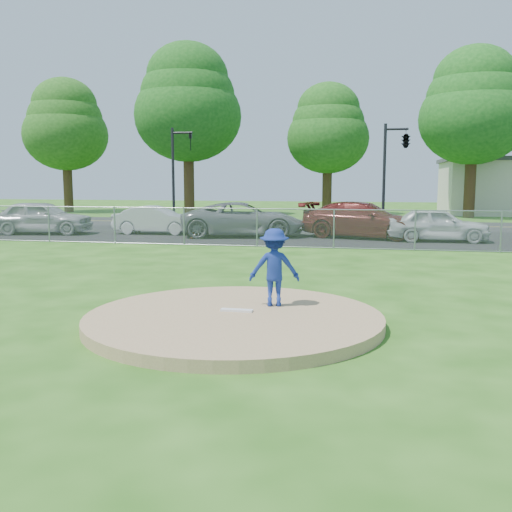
# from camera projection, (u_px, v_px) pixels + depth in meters

# --- Properties ---
(ground) EXTENTS (120.00, 120.00, 0.00)m
(ground) POSITION_uv_depth(u_px,v_px,m) (301.00, 255.00, 20.10)
(ground) COLOR #215312
(ground) RESTS_ON ground
(pitchers_mound) EXTENTS (5.40, 5.40, 0.20)m
(pitchers_mound) POSITION_uv_depth(u_px,v_px,m) (234.00, 319.00, 10.38)
(pitchers_mound) COLOR #9F8057
(pitchers_mound) RESTS_ON ground
(pitching_rubber) EXTENTS (0.60, 0.15, 0.04)m
(pitching_rubber) POSITION_uv_depth(u_px,v_px,m) (237.00, 310.00, 10.56)
(pitching_rubber) COLOR white
(pitching_rubber) RESTS_ON pitchers_mound
(chain_link_fence) EXTENTS (40.00, 0.06, 1.50)m
(chain_link_fence) POSITION_uv_depth(u_px,v_px,m) (308.00, 229.00, 21.95)
(chain_link_fence) COLOR gray
(chain_link_fence) RESTS_ON ground
(parking_lot) EXTENTS (50.00, 8.00, 0.01)m
(parking_lot) POSITION_uv_depth(u_px,v_px,m) (318.00, 237.00, 26.42)
(parking_lot) COLOR black
(parking_lot) RESTS_ON ground
(street) EXTENTS (60.00, 7.00, 0.01)m
(street) POSITION_uv_depth(u_px,v_px,m) (330.00, 224.00, 33.70)
(street) COLOR #232325
(street) RESTS_ON ground
(tree_far_left) EXTENTS (6.72, 6.72, 10.74)m
(tree_far_left) POSITION_uv_depth(u_px,v_px,m) (65.00, 124.00, 45.86)
(tree_far_left) COLOR #3D2716
(tree_far_left) RESTS_ON ground
(tree_left) EXTENTS (7.84, 7.84, 12.53)m
(tree_left) POSITION_uv_depth(u_px,v_px,m) (188.00, 102.00, 41.58)
(tree_left) COLOR #3C2615
(tree_left) RESTS_ON ground
(tree_center) EXTENTS (6.16, 6.16, 9.84)m
(tree_center) POSITION_uv_depth(u_px,v_px,m) (328.00, 128.00, 42.75)
(tree_center) COLOR #372514
(tree_center) RESTS_ON ground
(tree_right) EXTENTS (7.28, 7.28, 11.63)m
(tree_right) POSITION_uv_depth(u_px,v_px,m) (474.00, 105.00, 38.67)
(tree_right) COLOR #3A2415
(tree_right) RESTS_ON ground
(traffic_signal_left) EXTENTS (1.28, 0.20, 5.60)m
(traffic_signal_left) POSITION_uv_depth(u_px,v_px,m) (177.00, 167.00, 33.05)
(traffic_signal_left) COLOR black
(traffic_signal_left) RESTS_ON ground
(traffic_signal_center) EXTENTS (1.42, 2.48, 5.60)m
(traffic_signal_center) POSITION_uv_depth(u_px,v_px,m) (404.00, 142.00, 30.36)
(traffic_signal_center) COLOR black
(traffic_signal_center) RESTS_ON ground
(pitcher) EXTENTS (1.05, 0.72, 1.50)m
(pitcher) POSITION_uv_depth(u_px,v_px,m) (274.00, 267.00, 10.95)
(pitcher) COLOR navy
(pitcher) RESTS_ON pitchers_mound
(traffic_cone) EXTENTS (0.31, 0.31, 0.61)m
(traffic_cone) POSITION_uv_depth(u_px,v_px,m) (195.00, 231.00, 25.69)
(traffic_cone) COLOR #FF430D
(traffic_cone) RESTS_ON parking_lot
(parked_car_silver) EXTENTS (5.03, 2.69, 1.63)m
(parked_car_silver) POSITION_uv_depth(u_px,v_px,m) (42.00, 217.00, 27.61)
(parked_car_silver) COLOR #A7A7AC
(parked_car_silver) RESTS_ON parking_lot
(parked_car_white) EXTENTS (4.12, 1.52, 1.35)m
(parked_car_white) POSITION_uv_depth(u_px,v_px,m) (156.00, 220.00, 27.67)
(parked_car_white) COLOR silver
(parked_car_white) RESTS_ON parking_lot
(parked_car_gray) EXTENTS (6.09, 3.68, 1.58)m
(parked_car_gray) POSITION_uv_depth(u_px,v_px,m) (243.00, 219.00, 26.41)
(parked_car_gray) COLOR slate
(parked_car_gray) RESTS_ON parking_lot
(parked_car_darkred) EXTENTS (5.99, 3.60, 1.62)m
(parked_car_darkred) POSITION_uv_depth(u_px,v_px,m) (363.00, 220.00, 25.66)
(parked_car_darkred) COLOR #5A1916
(parked_car_darkred) RESTS_ON parking_lot
(parked_car_pearl) EXTENTS (4.27, 1.79, 1.44)m
(parked_car_pearl) POSITION_uv_depth(u_px,v_px,m) (438.00, 224.00, 24.28)
(parked_car_pearl) COLOR silver
(parked_car_pearl) RESTS_ON parking_lot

